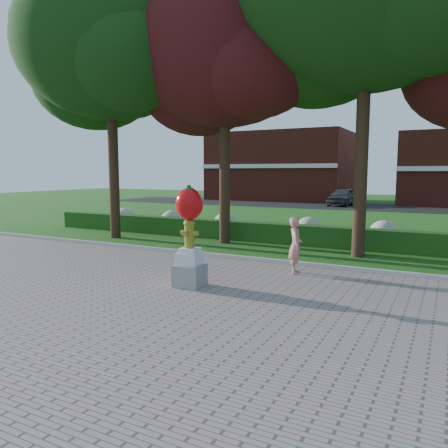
# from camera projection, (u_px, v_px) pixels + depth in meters

# --- Properties ---
(ground) EXTENTS (100.00, 100.00, 0.00)m
(ground) POSITION_uv_depth(u_px,v_px,m) (188.00, 279.00, 11.97)
(ground) COLOR #1C5515
(ground) RESTS_ON ground
(walkway) EXTENTS (40.00, 14.00, 0.04)m
(walkway) POSITION_uv_depth(u_px,v_px,m) (78.00, 323.00, 8.45)
(walkway) COLOR gray
(walkway) RESTS_ON ground
(curb) EXTENTS (40.00, 0.18, 0.15)m
(curb) POSITION_uv_depth(u_px,v_px,m) (236.00, 258.00, 14.60)
(curb) COLOR #ADADA5
(curb) RESTS_ON ground
(lawn_hedge) EXTENTS (24.00, 0.70, 0.80)m
(lawn_hedge) POSITION_uv_depth(u_px,v_px,m) (278.00, 233.00, 18.08)
(lawn_hedge) COLOR #1F4A15
(lawn_hedge) RESTS_ON ground
(hydrangea_row) EXTENTS (20.10, 1.10, 0.99)m
(hydrangea_row) POSITION_uv_depth(u_px,v_px,m) (299.00, 228.00, 18.68)
(hydrangea_row) COLOR #ACB68B
(hydrangea_row) RESTS_ON ground
(street) EXTENTS (50.00, 8.00, 0.02)m
(street) POSITION_uv_depth(u_px,v_px,m) (367.00, 207.00, 36.61)
(street) COLOR black
(street) RESTS_ON ground
(building_left) EXTENTS (14.00, 8.00, 7.00)m
(building_left) POSITION_uv_depth(u_px,v_px,m) (280.00, 166.00, 46.07)
(building_left) COLOR maroon
(building_left) RESTS_ON ground
(tree_far_left) EXTENTS (9.00, 7.68, 11.66)m
(tree_far_left) POSITION_uv_depth(u_px,v_px,m) (110.00, 54.00, 18.78)
(tree_far_left) COLOR black
(tree_far_left) RESTS_ON ground
(tree_mid_left) EXTENTS (8.25, 7.04, 10.69)m
(tree_mid_left) POSITION_uv_depth(u_px,v_px,m) (223.00, 62.00, 17.42)
(tree_mid_left) COLOR black
(tree_mid_left) RESTS_ON ground
(hydrant_sculpture) EXTENTS (0.75, 0.75, 2.56)m
(hydrant_sculpture) POSITION_uv_depth(u_px,v_px,m) (189.00, 233.00, 10.93)
(hydrant_sculpture) COLOR gray
(hydrant_sculpture) RESTS_ON walkway
(woman) EXTENTS (0.58, 0.69, 1.62)m
(woman) POSITION_uv_depth(u_px,v_px,m) (295.00, 245.00, 12.43)
(woman) COLOR tan
(woman) RESTS_ON walkway
(parked_car) EXTENTS (2.24, 4.71, 1.55)m
(parked_car) POSITION_uv_depth(u_px,v_px,m) (343.00, 197.00, 37.98)
(parked_car) COLOR #3E4146
(parked_car) RESTS_ON street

